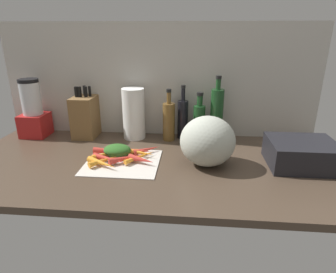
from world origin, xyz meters
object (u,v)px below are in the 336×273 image
at_px(carrot_3, 104,160).
at_px(carrot_1, 109,159).
at_px(winter_squash, 208,141).
at_px(carrot_7, 147,150).
at_px(dish_rack, 301,153).
at_px(carrot_9, 135,151).
at_px(carrot_4, 120,152).
at_px(bottle_0, 169,121).
at_px(carrot_0, 129,150).
at_px(carrot_8, 139,152).
at_px(carrot_10, 141,160).
at_px(carrot_5, 127,158).
at_px(blender_appliance, 33,112).
at_px(carrot_11, 107,154).
at_px(carrot_12, 107,151).
at_px(bottle_2, 199,121).
at_px(bottle_1, 183,118).
at_px(carrot_2, 140,157).
at_px(cutting_board, 123,162).
at_px(paper_towel_roll, 134,114).
at_px(carrot_6, 102,163).
at_px(bottle_3, 216,115).
at_px(knife_block, 86,116).

bearing_deg(carrot_3, carrot_1, 33.52).
distance_m(carrot_1, winter_squash, 0.44).
bearing_deg(carrot_7, dish_rack, -5.05).
bearing_deg(carrot_9, carrot_4, -166.00).
bearing_deg(bottle_0, winter_squash, -56.47).
height_order(carrot_0, winter_squash, winter_squash).
distance_m(carrot_8, carrot_10, 0.08).
relative_size(carrot_5, blender_appliance, 0.52).
bearing_deg(carrot_4, carrot_11, -161.01).
relative_size(carrot_12, bottle_0, 0.45).
bearing_deg(bottle_2, bottle_1, 158.06).
bearing_deg(carrot_11, carrot_10, -17.44).
bearing_deg(carrot_10, carrot_2, 107.76).
bearing_deg(carrot_9, cutting_board, -118.28).
relative_size(carrot_10, paper_towel_roll, 0.45).
height_order(carrot_3, carrot_6, carrot_6).
bearing_deg(carrot_7, cutting_board, -130.40).
bearing_deg(carrot_12, bottle_2, 29.26).
distance_m(carrot_2, paper_towel_roll, 0.33).
distance_m(carrot_10, winter_squash, 0.30).
bearing_deg(carrot_8, carrot_5, -121.50).
bearing_deg(bottle_0, carrot_4, -129.75).
bearing_deg(bottle_0, carrot_9, -120.91).
bearing_deg(carrot_1, winter_squash, 4.14).
relative_size(carrot_0, carrot_10, 0.97).
relative_size(carrot_0, carrot_12, 0.95).
xyz_separation_m(carrot_3, bottle_2, (0.41, 0.34, 0.08)).
bearing_deg(winter_squash, carrot_11, 176.90).
bearing_deg(carrot_11, winter_squash, -3.10).
xyz_separation_m(carrot_0, dish_rack, (0.77, -0.04, 0.03)).
relative_size(carrot_4, paper_towel_roll, 0.57).
bearing_deg(dish_rack, carrot_9, 177.51).
relative_size(bottle_0, bottle_2, 1.06).
xyz_separation_m(carrot_8, carrot_11, (-0.14, -0.03, -0.00)).
bearing_deg(carrot_3, carrot_11, 97.74).
relative_size(carrot_2, carrot_10, 1.39).
distance_m(carrot_7, carrot_8, 0.05).
distance_m(carrot_5, carrot_12, 0.13).
relative_size(carrot_0, carrot_7, 0.85).
xyz_separation_m(cutting_board, bottle_0, (0.18, 0.31, 0.10)).
bearing_deg(dish_rack, carrot_8, 178.41).
xyz_separation_m(carrot_6, carrot_11, (-0.01, 0.10, -0.00)).
bearing_deg(dish_rack, bottle_2, 149.00).
distance_m(carrot_3, carrot_9, 0.16).
xyz_separation_m(carrot_1, bottle_3, (0.48, 0.33, 0.12)).
relative_size(carrot_5, winter_squash, 0.70).
height_order(carrot_10, knife_block, knife_block).
bearing_deg(carrot_4, blender_appliance, 155.86).
relative_size(carrot_12, bottle_3, 0.36).
bearing_deg(carrot_5, carrot_0, 95.45).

